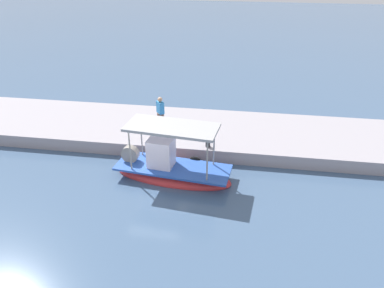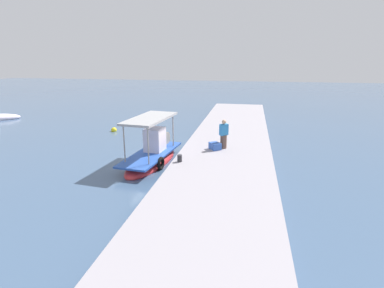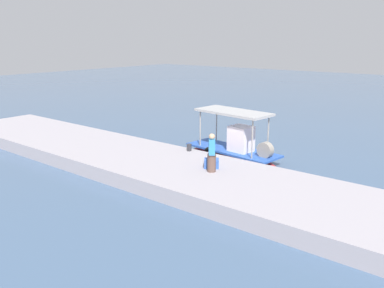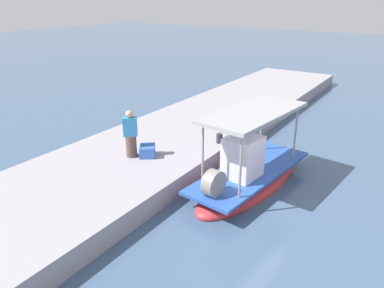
{
  "view_description": "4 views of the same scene",
  "coord_description": "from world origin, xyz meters",
  "px_view_note": "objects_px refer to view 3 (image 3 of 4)",
  "views": [
    {
      "loc": [
        -3.83,
        14.04,
        9.52
      ],
      "look_at": [
        -1.41,
        -1.72,
        0.95
      ],
      "focal_mm": 35.05,
      "sensor_mm": 36.0,
      "label": 1
    },
    {
      "loc": [
        -16.43,
        -5.45,
        5.8
      ],
      "look_at": [
        -0.83,
        -2.46,
        1.25
      ],
      "focal_mm": 28.72,
      "sensor_mm": 36.0,
      "label": 2
    },
    {
      "loc": [
        10.12,
        -17.3,
        6.21
      ],
      "look_at": [
        -1.53,
        -2.63,
        1.25
      ],
      "focal_mm": 37.24,
      "sensor_mm": 36.0,
      "label": 3
    },
    {
      "loc": [
        9.46,
        4.27,
        5.93
      ],
      "look_at": [
        -0.57,
        -2.3,
        1.1
      ],
      "focal_mm": 34.57,
      "sensor_mm": 36.0,
      "label": 4
    }
  ],
  "objects_px": {
    "fisherman_near_bollard": "(212,155)",
    "cargo_crate": "(212,163)",
    "mooring_bollard": "(189,147)",
    "main_fishing_boat": "(234,152)"
  },
  "relations": [
    {
      "from": "fisherman_near_bollard",
      "to": "cargo_crate",
      "type": "distance_m",
      "value": 0.79
    },
    {
      "from": "mooring_bollard",
      "to": "fisherman_near_bollard",
      "type": "bearing_deg",
      "value": -34.77
    },
    {
      "from": "main_fishing_boat",
      "to": "fisherman_near_bollard",
      "type": "xyz_separation_m",
      "value": [
        1.34,
        -3.88,
        0.98
      ]
    },
    {
      "from": "mooring_bollard",
      "to": "cargo_crate",
      "type": "distance_m",
      "value": 2.9
    },
    {
      "from": "fisherman_near_bollard",
      "to": "mooring_bollard",
      "type": "xyz_separation_m",
      "value": [
        -2.81,
        1.95,
        -0.58
      ]
    },
    {
      "from": "main_fishing_boat",
      "to": "cargo_crate",
      "type": "bearing_deg",
      "value": -73.55
    },
    {
      "from": "main_fishing_boat",
      "to": "mooring_bollard",
      "type": "height_order",
      "value": "main_fishing_boat"
    },
    {
      "from": "fisherman_near_bollard",
      "to": "mooring_bollard",
      "type": "relative_size",
      "value": 4.66
    },
    {
      "from": "main_fishing_boat",
      "to": "cargo_crate",
      "type": "relative_size",
      "value": 8.65
    },
    {
      "from": "fisherman_near_bollard",
      "to": "mooring_bollard",
      "type": "bearing_deg",
      "value": 145.23
    }
  ]
}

